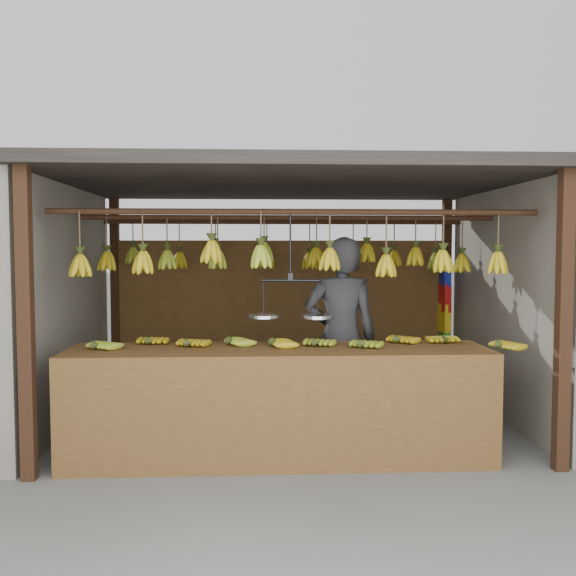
{
  "coord_description": "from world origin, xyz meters",
  "views": [
    {
      "loc": [
        -0.34,
        -6.22,
        1.7
      ],
      "look_at": [
        0.0,
        0.3,
        1.3
      ],
      "focal_mm": 40.0,
      "sensor_mm": 36.0,
      "label": 1
    }
  ],
  "objects": [
    {
      "name": "counter",
      "position": [
        -0.14,
        -1.22,
        0.71
      ],
      "size": [
        3.6,
        0.77,
        0.96
      ],
      "color": "brown",
      "rests_on": "ground"
    },
    {
      "name": "vendor",
      "position": [
        0.43,
        -0.54,
        0.9
      ],
      "size": [
        0.67,
        0.45,
        1.8
      ],
      "primitive_type": "imported",
      "rotation": [
        0.0,
        0.0,
        3.11
      ],
      "color": "#262628",
      "rests_on": "ground"
    },
    {
      "name": "hanging_bananas",
      "position": [
        0.01,
        -0.01,
        1.6
      ],
      "size": [
        3.62,
        2.23,
        0.4
      ],
      "color": "#B29613",
      "rests_on": "ground"
    },
    {
      "name": "ground",
      "position": [
        0.0,
        0.0,
        0.0
      ],
      "size": [
        80.0,
        80.0,
        0.0
      ],
      "primitive_type": "plane",
      "color": "#5B5B57"
    },
    {
      "name": "bag_bundles",
      "position": [
        1.94,
        1.35,
        0.98
      ],
      "size": [
        0.08,
        0.26,
        1.23
      ],
      "color": "#1426BF",
      "rests_on": "ground"
    },
    {
      "name": "balance_scale",
      "position": [
        -0.05,
        -1.0,
        1.2
      ],
      "size": [
        0.69,
        0.32,
        0.87
      ],
      "color": "black",
      "rests_on": "ground"
    },
    {
      "name": "stall",
      "position": [
        0.0,
        0.33,
        1.97
      ],
      "size": [
        4.3,
        3.3,
        2.4
      ],
      "color": "black",
      "rests_on": "ground"
    }
  ]
}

